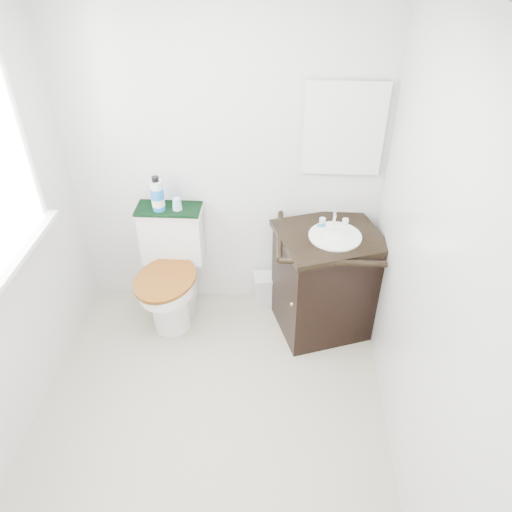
# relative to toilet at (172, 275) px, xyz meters

# --- Properties ---
(floor) EXTENTS (2.40, 2.40, 0.00)m
(floor) POSITION_rel_toilet_xyz_m (0.39, -0.96, -0.38)
(floor) COLOR #B0A98E
(floor) RESTS_ON ground
(wall_back) EXTENTS (2.40, 0.00, 2.40)m
(wall_back) POSITION_rel_toilet_xyz_m (0.39, 0.24, 0.82)
(wall_back) COLOR silver
(wall_back) RESTS_ON ground
(wall_right) EXTENTS (0.00, 2.40, 2.40)m
(wall_right) POSITION_rel_toilet_xyz_m (1.49, -0.96, 0.82)
(wall_right) COLOR silver
(wall_right) RESTS_ON ground
(mirror) EXTENTS (0.50, 0.02, 0.60)m
(mirror) POSITION_rel_toilet_xyz_m (1.18, 0.21, 1.07)
(mirror) COLOR silver
(mirror) RESTS_ON wall_back
(toilet) EXTENTS (0.51, 0.68, 0.86)m
(toilet) POSITION_rel_toilet_xyz_m (0.00, 0.00, 0.00)
(toilet) COLOR white
(toilet) RESTS_ON floor
(vanity) EXTENTS (0.83, 0.77, 0.92)m
(vanity) POSITION_rel_toilet_xyz_m (1.13, -0.06, 0.06)
(vanity) COLOR black
(vanity) RESTS_ON floor
(trash_bin) EXTENTS (0.22, 0.19, 0.29)m
(trash_bin) POSITION_rel_toilet_xyz_m (0.70, 0.14, -0.23)
(trash_bin) COLOR silver
(trash_bin) RESTS_ON floor
(towel) EXTENTS (0.46, 0.22, 0.02)m
(towel) POSITION_rel_toilet_xyz_m (0.00, 0.13, 0.49)
(towel) COLOR black
(towel) RESTS_ON toilet
(mouthwash_bottle) EXTENTS (0.09, 0.09, 0.25)m
(mouthwash_bottle) POSITION_rel_toilet_xyz_m (-0.06, 0.10, 0.62)
(mouthwash_bottle) COLOR blue
(mouthwash_bottle) RESTS_ON towel
(cup) EXTENTS (0.07, 0.07, 0.09)m
(cup) POSITION_rel_toilet_xyz_m (0.07, 0.11, 0.55)
(cup) COLOR #92C9EF
(cup) RESTS_ON towel
(soap_bar) EXTENTS (0.07, 0.05, 0.02)m
(soap_bar) POSITION_rel_toilet_xyz_m (1.07, 0.02, 0.46)
(soap_bar) COLOR #19737B
(soap_bar) RESTS_ON vanity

